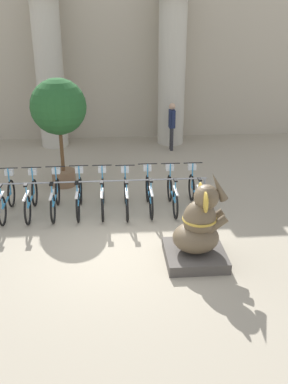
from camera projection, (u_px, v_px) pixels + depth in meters
The scene contains 17 objects.
ground_plane at pixel (118, 248), 8.96m from camera, with size 60.00×60.00×0.00m, color #9E937F.
building_facade at pixel (111, 57), 15.67m from camera, with size 20.00×0.20×6.00m.
column_left at pixel (50, 72), 14.74m from camera, with size 1.20×1.20×5.16m.
column_right at pixel (172, 71), 15.05m from camera, with size 1.20×1.20×5.16m.
bike_rack at pixel (102, 186), 10.47m from camera, with size 5.19×0.05×0.77m.
bicycle_0 at pixel (7, 199), 10.27m from camera, with size 0.48×1.72×1.05m.
bicycle_1 at pixel (31, 198), 10.32m from camera, with size 0.48×1.72×1.05m.
bicycle_2 at pixel (55, 197), 10.37m from camera, with size 0.48×1.72×1.05m.
bicycle_3 at pixel (79, 196), 10.44m from camera, with size 0.48×1.72×1.05m.
bicycle_4 at pixel (103, 195), 10.47m from camera, with size 0.48×1.72×1.05m.
bicycle_5 at pixel (126, 195), 10.46m from camera, with size 0.48×1.72×1.05m.
bicycle_6 at pixel (149, 194), 10.57m from camera, with size 0.48×1.72×1.05m.
bicycle_7 at pixel (172, 193), 10.59m from camera, with size 0.48×1.72×1.05m.
bicycle_8 at pixel (195, 192), 10.63m from camera, with size 0.48×1.72×1.05m.
elephant_statue at pixel (198, 232), 8.30m from camera, with size 1.18×1.18×1.88m.
person_pedestrian at pixel (172, 122), 14.86m from camera, with size 0.22×0.47×1.67m.
potted_tree at pixel (59, 111), 11.35m from camera, with size 1.49×1.49×2.99m.
Camera 1 is at (-0.08, -7.80, 4.60)m, focal length 40.00 mm.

